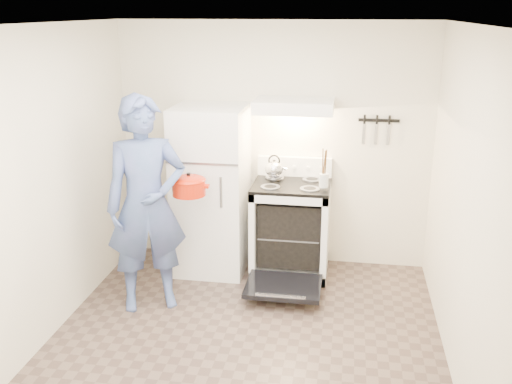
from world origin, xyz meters
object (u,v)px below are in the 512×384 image
tea_kettle (274,168)px  person (147,205)px  dutch_oven (189,188)px  refrigerator (212,190)px  stove_body (291,230)px

tea_kettle → person: person is taller
tea_kettle → dutch_oven: size_ratio=0.72×
refrigerator → dutch_oven: 0.70m
stove_body → tea_kettle: bearing=159.8°
stove_body → person: (-1.18, -0.90, 0.51)m
tea_kettle → person: bearing=-135.9°
tea_kettle → stove_body: bearing=-20.2°
stove_body → person: 1.57m
refrigerator → tea_kettle: size_ratio=6.38×
refrigerator → person: size_ratio=0.88×
tea_kettle → dutch_oven: tea_kettle is taller
stove_body → person: bearing=-142.8°
stove_body → tea_kettle: (-0.19, 0.07, 0.62)m
tea_kettle → person: (-0.99, -0.96, -0.12)m
person → tea_kettle: bearing=18.9°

